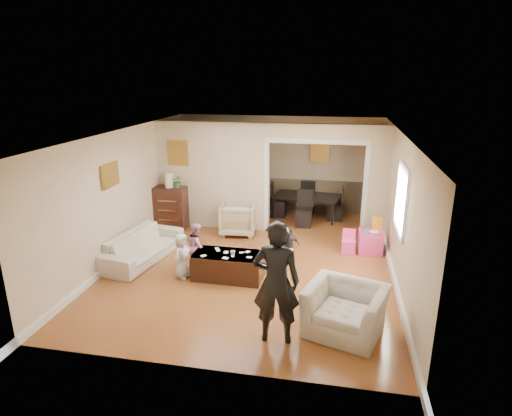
% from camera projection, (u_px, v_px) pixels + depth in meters
% --- Properties ---
extents(floor, '(7.00, 7.00, 0.00)m').
position_uv_depth(floor, '(254.00, 259.00, 8.83)').
color(floor, '#A95C2B').
rests_on(floor, ground).
extents(partition_left, '(2.75, 0.18, 2.60)m').
position_uv_depth(partition_left, '(213.00, 176.00, 10.37)').
color(partition_left, beige).
rests_on(partition_left, ground).
extents(partition_right, '(0.55, 0.18, 2.60)m').
position_uv_depth(partition_right, '(376.00, 183.00, 9.68)').
color(partition_right, beige).
rests_on(partition_right, ground).
extents(partition_header, '(2.22, 0.18, 0.35)m').
position_uv_depth(partition_header, '(317.00, 132.00, 9.59)').
color(partition_header, beige).
rests_on(partition_header, partition_right).
extents(window_pane, '(0.03, 0.95, 1.10)m').
position_uv_depth(window_pane, '(402.00, 200.00, 7.50)').
color(window_pane, white).
rests_on(window_pane, ground).
extents(framed_art_partition, '(0.45, 0.03, 0.55)m').
position_uv_depth(framed_art_partition, '(178.00, 153.00, 10.26)').
color(framed_art_partition, brown).
rests_on(framed_art_partition, partition_left).
extents(framed_art_sofa_wall, '(0.03, 0.55, 0.40)m').
position_uv_depth(framed_art_sofa_wall, '(110.00, 175.00, 8.21)').
color(framed_art_sofa_wall, brown).
extents(framed_art_alcove, '(0.45, 0.03, 0.55)m').
position_uv_depth(framed_art_alcove, '(319.00, 151.00, 11.35)').
color(framed_art_alcove, brown).
extents(sofa, '(1.11, 2.10, 0.58)m').
position_uv_depth(sofa, '(143.00, 246.00, 8.74)').
color(sofa, beige).
rests_on(sofa, ground).
extents(armchair_back, '(0.87, 0.89, 0.76)m').
position_uv_depth(armchair_back, '(239.00, 219.00, 10.15)').
color(armchair_back, tan).
rests_on(armchair_back, ground).
extents(armchair_front, '(1.34, 1.25, 0.71)m').
position_uv_depth(armchair_front, '(345.00, 310.00, 6.25)').
color(armchair_front, beige).
rests_on(armchair_front, ground).
extents(dresser, '(0.76, 0.43, 1.05)m').
position_uv_depth(dresser, '(171.00, 208.00, 10.47)').
color(dresser, '#371610').
rests_on(dresser, ground).
extents(table_lamp, '(0.22, 0.22, 0.36)m').
position_uv_depth(table_lamp, '(169.00, 180.00, 10.25)').
color(table_lamp, beige).
rests_on(table_lamp, dresser).
extents(potted_plant, '(0.28, 0.24, 0.31)m').
position_uv_depth(potted_plant, '(177.00, 181.00, 10.23)').
color(potted_plant, '#3C6E30').
rests_on(potted_plant, dresser).
extents(coffee_table, '(1.30, 0.67, 0.48)m').
position_uv_depth(coffee_table, '(228.00, 266.00, 7.97)').
color(coffee_table, '#3B1D13').
rests_on(coffee_table, ground).
extents(coffee_cup, '(0.09, 0.09, 0.09)m').
position_uv_depth(coffee_cup, '(233.00, 253.00, 7.82)').
color(coffee_cup, silver).
rests_on(coffee_cup, coffee_table).
extents(play_table, '(0.51, 0.51, 0.47)m').
position_uv_depth(play_table, '(370.00, 242.00, 9.11)').
color(play_table, '#DE3A83').
rests_on(play_table, ground).
extents(cereal_box, '(0.20, 0.08, 0.30)m').
position_uv_depth(cereal_box, '(377.00, 224.00, 9.06)').
color(cereal_box, yellow).
rests_on(cereal_box, play_table).
extents(cyan_cup, '(0.08, 0.08, 0.08)m').
position_uv_depth(cyan_cup, '(367.00, 230.00, 9.00)').
color(cyan_cup, '#29B7D0').
rests_on(cyan_cup, play_table).
extents(toy_block, '(0.10, 0.09, 0.05)m').
position_uv_depth(toy_block, '(365.00, 228.00, 9.16)').
color(toy_block, red).
rests_on(toy_block, play_table).
extents(play_bowl, '(0.20, 0.20, 0.05)m').
position_uv_depth(play_bowl, '(374.00, 233.00, 8.91)').
color(play_bowl, white).
rests_on(play_bowl, play_table).
extents(dining_table, '(1.86, 1.24, 0.61)m').
position_uv_depth(dining_table, '(306.00, 207.00, 11.29)').
color(dining_table, black).
rests_on(dining_table, ground).
extents(adult_person, '(0.69, 0.48, 1.81)m').
position_uv_depth(adult_person, '(276.00, 282.00, 5.90)').
color(adult_person, black).
rests_on(adult_person, ground).
extents(child_kneel_a, '(0.35, 0.47, 0.87)m').
position_uv_depth(child_kneel_a, '(182.00, 256.00, 7.92)').
color(child_kneel_a, silver).
rests_on(child_kneel_a, ground).
extents(child_kneel_b, '(0.48, 0.54, 0.92)m').
position_uv_depth(child_kneel_b, '(197.00, 246.00, 8.31)').
color(child_kneel_b, pink).
rests_on(child_kneel_b, ground).
extents(child_toddler, '(0.49, 0.45, 0.80)m').
position_uv_depth(child_toddler, '(289.00, 247.00, 8.43)').
color(child_toddler, black).
rests_on(child_toddler, ground).
extents(craft_papers, '(0.95, 0.52, 0.00)m').
position_uv_depth(craft_papers, '(228.00, 254.00, 7.89)').
color(craft_papers, white).
rests_on(craft_papers, coffee_table).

